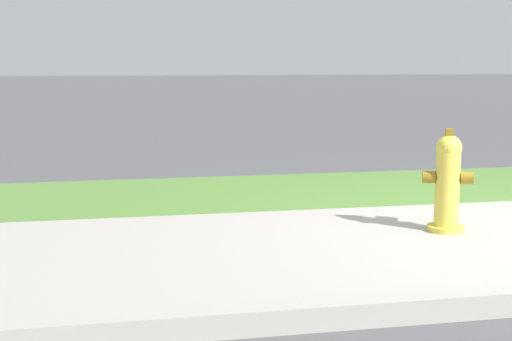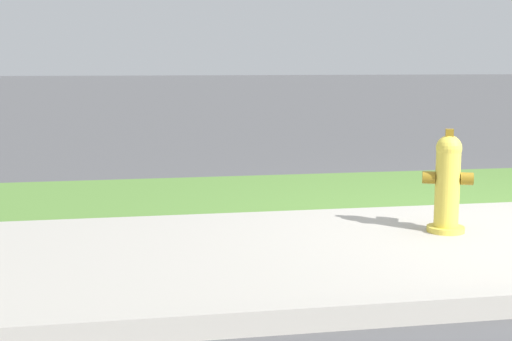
% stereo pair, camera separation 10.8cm
% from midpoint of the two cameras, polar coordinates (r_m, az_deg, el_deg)
% --- Properties ---
extents(grass_verge, '(18.00, 1.90, 0.01)m').
position_cam_midpoint_polar(grass_verge, '(7.33, 12.70, -1.16)').
color(grass_verge, '#568438').
rests_on(grass_verge, ground).
extents(fire_hydrant_near_corner, '(0.36, 0.33, 0.76)m').
position_cam_midpoint_polar(fire_hydrant_near_corner, '(5.32, 14.51, -0.95)').
color(fire_hydrant_near_corner, yellow).
rests_on(fire_hydrant_near_corner, ground).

